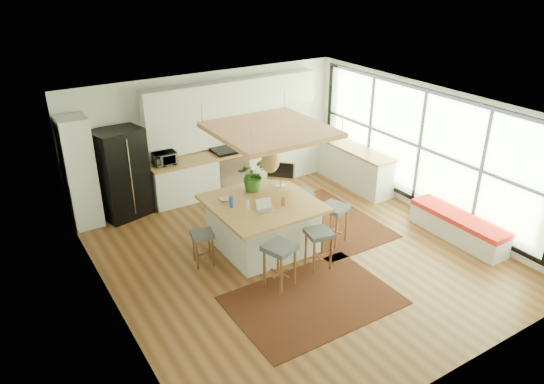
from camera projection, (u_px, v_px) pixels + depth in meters
floor at (296, 253)px, 9.37m from camera, size 7.00×7.00×0.00m
ceiling at (299, 111)px, 8.22m from camera, size 7.00×7.00×0.00m
wall_back at (209, 132)px, 11.48m from camera, size 6.50×0.00×6.50m
wall_front at (462, 290)px, 6.11m from camera, size 6.50×0.00×6.50m
wall_left at (109, 237)px, 7.24m from camera, size 0.00×7.00×7.00m
wall_right at (429, 152)px, 10.36m from camera, size 0.00×7.00×7.00m
window_wall at (428, 150)px, 10.32m from camera, size 0.10×6.20×2.60m
pantry at (80, 173)px, 9.92m from camera, size 0.55×0.60×2.25m
back_counter_base at (238, 169)px, 11.89m from camera, size 4.20×0.60×0.88m
back_counter_top at (238, 150)px, 11.69m from camera, size 4.24×0.64×0.05m
backsplash at (231, 128)px, 11.73m from camera, size 4.20×0.02×0.80m
upper_cabinets at (233, 96)px, 11.27m from camera, size 4.20×0.34×0.70m
range at (229, 169)px, 11.74m from camera, size 0.76×0.62×1.00m
right_counter_base at (350, 165)px, 12.12m from camera, size 0.60×2.50×0.88m
right_counter_top at (351, 147)px, 11.93m from camera, size 0.64×2.54×0.05m
window_bench at (458, 227)px, 9.76m from camera, size 0.52×2.00×0.50m
ceiling_panel at (270, 145)px, 8.66m from camera, size 1.86×1.86×0.80m
rug_near at (313, 300)px, 8.10m from camera, size 2.60×1.80×0.01m
rug_right at (326, 221)px, 10.48m from camera, size 1.80×2.60×0.01m
fridge at (121, 174)px, 10.38m from camera, size 1.08×0.93×1.88m
island at (263, 224)px, 9.41m from camera, size 1.85×1.85×0.93m
stool_near_left at (280, 268)px, 8.32m from camera, size 0.58×0.58×0.78m
stool_near_right at (318, 249)px, 8.82m from camera, size 0.49×0.49×0.72m
stool_right_front at (333, 225)px, 9.62m from camera, size 0.57×0.57×0.76m
stool_right_back at (302, 206)px, 10.33m from camera, size 0.48×0.48×0.68m
stool_left_side at (203, 246)px, 8.92m from camera, size 0.44×0.44×0.63m
laptop at (266, 205)px, 8.83m from camera, size 0.33×0.35×0.22m
monitor at (281, 174)px, 9.73m from camera, size 0.53×0.53×0.51m
microwave at (165, 157)px, 10.79m from camera, size 0.49×0.28×0.33m
island_plant at (252, 178)px, 9.58m from camera, size 0.83×0.84×0.49m
island_bowl at (225, 199)px, 9.25m from camera, size 0.22×0.22×0.05m
island_bottle_0 at (233, 202)px, 8.99m from camera, size 0.07×0.07×0.19m
island_bottle_1 at (247, 206)px, 8.87m from camera, size 0.07×0.07×0.19m
island_bottle_2 at (283, 200)px, 9.06m from camera, size 0.07×0.07×0.19m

